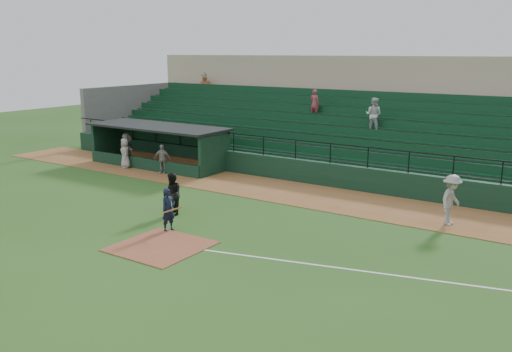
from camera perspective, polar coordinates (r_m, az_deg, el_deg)
The scene contains 12 objects.
ground at distance 20.23m, azimuth -7.96°, elevation -6.51°, with size 90.00×90.00×0.00m, color #264F19.
warning_track at distance 26.45m, azimuth 3.62°, elevation -1.72°, with size 40.00×4.00×0.03m, color brown.
home_plate_dirt at distance 19.54m, azimuth -9.92°, elevation -7.25°, with size 3.00×3.00×0.03m, color brown.
foul_line at distance 17.42m, azimuth 15.32°, elevation -10.13°, with size 18.00×0.09×0.01m, color white.
stadium_structure at distance 33.47m, azimuth 11.03°, elevation 5.16°, with size 38.00×13.08×6.40m.
dugout at distance 33.17m, azimuth -9.67°, elevation 3.45°, with size 8.90×3.20×2.42m.
batter_at_plate at distance 20.89m, azimuth -9.14°, elevation -3.53°, with size 1.04×0.70×1.66m.
umpire at distance 22.87m, azimuth -8.76°, elevation -1.90°, with size 0.87×0.68×1.79m, color black.
runner at distance 22.55m, azimuth 19.76°, elevation -2.38°, with size 1.30×0.75×2.01m, color #98948E.
dugout_player_a at distance 30.74m, azimuth -9.80°, elevation 1.79°, with size 0.96×0.40×1.64m, color gray.
dugout_player_b at distance 32.60m, azimuth -13.53°, elevation 2.34°, with size 0.85×0.55×1.74m, color #A09B96.
dugout_player_c at distance 33.36m, azimuth -13.31°, elevation 2.79°, with size 1.83×0.58×1.98m, color gray.
Camera 1 is at (12.83, -14.14, 6.70)m, focal length 38.22 mm.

